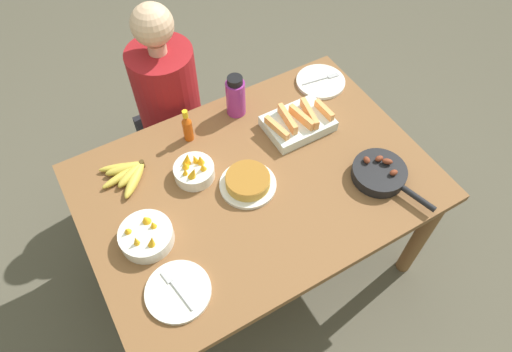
{
  "coord_description": "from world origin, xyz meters",
  "views": [
    {
      "loc": [
        -0.54,
        -0.93,
        2.23
      ],
      "look_at": [
        0.0,
        0.0,
        0.74
      ],
      "focal_mm": 32.0,
      "sensor_mm": 36.0,
      "label": 1
    }
  ],
  "objects_px": {
    "hot_sauce_bottle": "(187,127)",
    "frittata_plate_center": "(248,182)",
    "skillet": "(380,174)",
    "empty_plate_far_left": "(321,82)",
    "banana_bunch": "(128,173)",
    "water_bottle": "(236,96)",
    "fruit_bowl_mango": "(194,170)",
    "fruit_bowl_citrus": "(146,236)",
    "person_figure": "(173,120)",
    "melon_tray": "(298,122)",
    "empty_plate_near_front": "(178,291)"
  },
  "relations": [
    {
      "from": "skillet",
      "to": "empty_plate_near_front",
      "type": "xyz_separation_m",
      "value": [
        -0.92,
        -0.04,
        -0.02
      ]
    },
    {
      "from": "water_bottle",
      "to": "skillet",
      "type": "bearing_deg",
      "value": -62.09
    },
    {
      "from": "fruit_bowl_citrus",
      "to": "water_bottle",
      "type": "distance_m",
      "value": 0.74
    },
    {
      "from": "empty_plate_near_front",
      "to": "fruit_bowl_mango",
      "type": "relative_size",
      "value": 1.4
    },
    {
      "from": "frittata_plate_center",
      "to": "fruit_bowl_citrus",
      "type": "bearing_deg",
      "value": -176.43
    },
    {
      "from": "melon_tray",
      "to": "frittata_plate_center",
      "type": "distance_m",
      "value": 0.39
    },
    {
      "from": "empty_plate_far_left",
      "to": "melon_tray",
      "type": "bearing_deg",
      "value": -143.49
    },
    {
      "from": "banana_bunch",
      "to": "hot_sauce_bottle",
      "type": "distance_m",
      "value": 0.31
    },
    {
      "from": "banana_bunch",
      "to": "melon_tray",
      "type": "relative_size",
      "value": 0.77
    },
    {
      "from": "fruit_bowl_citrus",
      "to": "hot_sauce_bottle",
      "type": "bearing_deg",
      "value": 47.37
    },
    {
      "from": "fruit_bowl_mango",
      "to": "person_figure",
      "type": "xyz_separation_m",
      "value": [
        0.1,
        0.54,
        -0.27
      ]
    },
    {
      "from": "melon_tray",
      "to": "fruit_bowl_mango",
      "type": "bearing_deg",
      "value": -178.71
    },
    {
      "from": "melon_tray",
      "to": "empty_plate_far_left",
      "type": "relative_size",
      "value": 1.22
    },
    {
      "from": "hot_sauce_bottle",
      "to": "melon_tray",
      "type": "bearing_deg",
      "value": -22.53
    },
    {
      "from": "frittata_plate_center",
      "to": "skillet",
      "type": "bearing_deg",
      "value": -25.52
    },
    {
      "from": "water_bottle",
      "to": "hot_sauce_bottle",
      "type": "relative_size",
      "value": 1.21
    },
    {
      "from": "fruit_bowl_mango",
      "to": "fruit_bowl_citrus",
      "type": "distance_m",
      "value": 0.33
    },
    {
      "from": "frittata_plate_center",
      "to": "melon_tray",
      "type": "bearing_deg",
      "value": 25.38
    },
    {
      "from": "skillet",
      "to": "frittata_plate_center",
      "type": "relative_size",
      "value": 1.58
    },
    {
      "from": "empty_plate_far_left",
      "to": "water_bottle",
      "type": "relative_size",
      "value": 1.16
    },
    {
      "from": "fruit_bowl_citrus",
      "to": "fruit_bowl_mango",
      "type": "bearing_deg",
      "value": 32.84
    },
    {
      "from": "water_bottle",
      "to": "person_figure",
      "type": "relative_size",
      "value": 0.18
    },
    {
      "from": "skillet",
      "to": "empty_plate_far_left",
      "type": "distance_m",
      "value": 0.6
    },
    {
      "from": "melon_tray",
      "to": "fruit_bowl_citrus",
      "type": "xyz_separation_m",
      "value": [
        -0.79,
        -0.19,
        -0.0
      ]
    },
    {
      "from": "frittata_plate_center",
      "to": "empty_plate_far_left",
      "type": "xyz_separation_m",
      "value": [
        0.6,
        0.35,
        -0.02
      ]
    },
    {
      "from": "banana_bunch",
      "to": "melon_tray",
      "type": "height_order",
      "value": "melon_tray"
    },
    {
      "from": "hot_sauce_bottle",
      "to": "skillet",
      "type": "bearing_deg",
      "value": -44.93
    },
    {
      "from": "fruit_bowl_citrus",
      "to": "water_bottle",
      "type": "xyz_separation_m",
      "value": [
        0.6,
        0.42,
        0.06
      ]
    },
    {
      "from": "melon_tray",
      "to": "hot_sauce_bottle",
      "type": "bearing_deg",
      "value": 157.47
    },
    {
      "from": "empty_plate_far_left",
      "to": "fruit_bowl_citrus",
      "type": "height_order",
      "value": "fruit_bowl_citrus"
    },
    {
      "from": "melon_tray",
      "to": "empty_plate_far_left",
      "type": "distance_m",
      "value": 0.32
    },
    {
      "from": "melon_tray",
      "to": "empty_plate_far_left",
      "type": "height_order",
      "value": "melon_tray"
    },
    {
      "from": "hot_sauce_bottle",
      "to": "frittata_plate_center",
      "type": "bearing_deg",
      "value": -74.46
    },
    {
      "from": "empty_plate_far_left",
      "to": "water_bottle",
      "type": "bearing_deg",
      "value": 175.42
    },
    {
      "from": "banana_bunch",
      "to": "water_bottle",
      "type": "distance_m",
      "value": 0.57
    },
    {
      "from": "melon_tray",
      "to": "fruit_bowl_citrus",
      "type": "relative_size",
      "value": 1.43
    },
    {
      "from": "frittata_plate_center",
      "to": "empty_plate_near_front",
      "type": "relative_size",
      "value": 1.0
    },
    {
      "from": "melon_tray",
      "to": "hot_sauce_bottle",
      "type": "relative_size",
      "value": 1.7
    },
    {
      "from": "melon_tray",
      "to": "fruit_bowl_citrus",
      "type": "height_order",
      "value": "fruit_bowl_citrus"
    },
    {
      "from": "fruit_bowl_citrus",
      "to": "empty_plate_far_left",
      "type": "bearing_deg",
      "value": 19.97
    },
    {
      "from": "fruit_bowl_mango",
      "to": "water_bottle",
      "type": "height_order",
      "value": "water_bottle"
    },
    {
      "from": "fruit_bowl_mango",
      "to": "person_figure",
      "type": "distance_m",
      "value": 0.62
    },
    {
      "from": "banana_bunch",
      "to": "frittata_plate_center",
      "type": "bearing_deg",
      "value": -35.67
    },
    {
      "from": "skillet",
      "to": "water_bottle",
      "type": "bearing_deg",
      "value": -167.22
    },
    {
      "from": "empty_plate_near_front",
      "to": "person_figure",
      "type": "relative_size",
      "value": 0.2
    },
    {
      "from": "banana_bunch",
      "to": "fruit_bowl_citrus",
      "type": "distance_m",
      "value": 0.32
    },
    {
      "from": "fruit_bowl_citrus",
      "to": "water_bottle",
      "type": "relative_size",
      "value": 0.99
    },
    {
      "from": "hot_sauce_bottle",
      "to": "person_figure",
      "type": "xyz_separation_m",
      "value": [
        0.04,
        0.35,
        -0.3
      ]
    },
    {
      "from": "banana_bunch",
      "to": "frittata_plate_center",
      "type": "distance_m",
      "value": 0.49
    },
    {
      "from": "empty_plate_near_front",
      "to": "empty_plate_far_left",
      "type": "relative_size",
      "value": 0.98
    }
  ]
}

